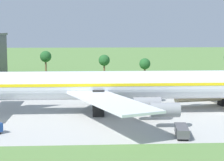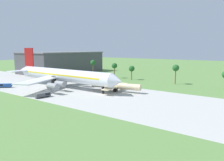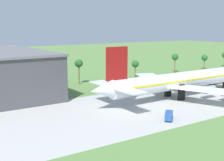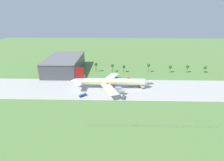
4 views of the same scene
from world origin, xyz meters
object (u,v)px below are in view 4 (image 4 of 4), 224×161
terminal_building (65,64)px  no_stopping_sign (134,126)px  jet_airliner (110,82)px  baggage_tug (124,97)px  regional_aircraft (139,83)px  catering_van (83,95)px

terminal_building → no_stopping_sign: bearing=-55.5°
jet_airliner → terminal_building: jet_airliner is taller
baggage_tug → no_stopping_sign: baggage_tug is taller
jet_airliner → regional_aircraft: 28.96m
catering_van → regional_aircraft: bearing=26.6°
regional_aircraft → no_stopping_sign: bearing=-99.5°
catering_van → terminal_building: size_ratio=0.10×
regional_aircraft → baggage_tug: 31.11m
jet_airliner → terminal_building: (-53.89, 46.24, 2.14)m
jet_airliner → baggage_tug: 23.46m
catering_van → terminal_building: terminal_building is taller
no_stopping_sign → baggage_tug: bearing=97.8°
jet_airliner → baggage_tug: size_ratio=11.49×
no_stopping_sign → terminal_building: bearing=124.5°
baggage_tug → jet_airliner: bearing=121.6°
regional_aircraft → no_stopping_sign: regional_aircraft is taller
regional_aircraft → catering_van: regional_aircraft is taller
baggage_tug → terminal_building: terminal_building is taller
baggage_tug → catering_van: (-33.79, 1.84, 0.06)m
baggage_tug → catering_van: 33.84m
jet_airliner → regional_aircraft: bearing=14.5°
jet_airliner → catering_van: 28.52m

